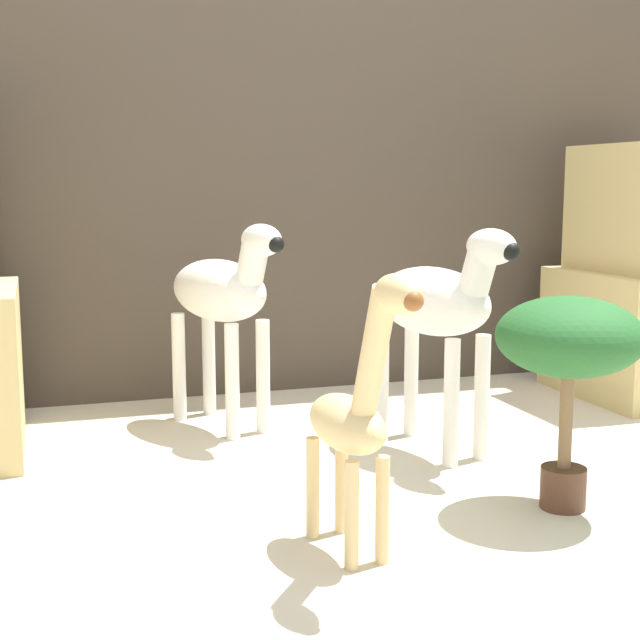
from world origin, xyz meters
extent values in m
plane|color=beige|center=(0.00, 0.00, 0.00)|extent=(14.00, 14.00, 0.00)
cube|color=#473D33|center=(0.00, 1.71, 1.10)|extent=(6.40, 0.08, 2.20)
cylinder|color=white|center=(0.28, 0.67, 0.18)|extent=(0.04, 0.04, 0.36)
cylinder|color=white|center=(0.17, 0.63, 0.18)|extent=(0.04, 0.04, 0.36)
cylinder|color=white|center=(0.19, 0.95, 0.18)|extent=(0.04, 0.04, 0.36)
cylinder|color=white|center=(0.07, 0.92, 0.18)|extent=(0.04, 0.04, 0.36)
ellipsoid|color=white|center=(0.18, 0.79, 0.45)|extent=(0.32, 0.47, 0.20)
cylinder|color=white|center=(0.23, 0.62, 0.55)|extent=(0.12, 0.15, 0.16)
ellipsoid|color=white|center=(0.25, 0.58, 0.62)|extent=(0.14, 0.18, 0.10)
sphere|color=black|center=(0.27, 0.51, 0.61)|extent=(0.05, 0.05, 0.05)
cube|color=black|center=(0.23, 0.62, 0.56)|extent=(0.04, 0.07, 0.13)
cylinder|color=white|center=(-0.25, 1.13, 0.18)|extent=(0.04, 0.04, 0.36)
cylinder|color=white|center=(-0.36, 1.08, 0.18)|extent=(0.04, 0.04, 0.36)
cylinder|color=white|center=(-0.37, 1.40, 0.18)|extent=(0.04, 0.04, 0.36)
cylinder|color=white|center=(-0.48, 1.36, 0.18)|extent=(0.04, 0.04, 0.36)
ellipsoid|color=white|center=(-0.36, 1.24, 0.45)|extent=(0.35, 0.48, 0.20)
cylinder|color=white|center=(-0.29, 1.07, 0.55)|extent=(0.13, 0.15, 0.16)
ellipsoid|color=white|center=(-0.27, 1.03, 0.62)|extent=(0.15, 0.19, 0.10)
sphere|color=black|center=(-0.24, 0.97, 0.61)|extent=(0.05, 0.05, 0.05)
cube|color=black|center=(-0.29, 1.07, 0.56)|extent=(0.05, 0.07, 0.13)
cylinder|color=#E0C184|center=(-0.25, 0.09, 0.11)|extent=(0.03, 0.03, 0.23)
cylinder|color=#E0C184|center=(-0.33, 0.08, 0.11)|extent=(0.03, 0.03, 0.23)
cylinder|color=#E0C184|center=(-0.28, 0.27, 0.11)|extent=(0.03, 0.03, 0.23)
cylinder|color=#E0C184|center=(-0.35, 0.26, 0.11)|extent=(0.03, 0.03, 0.23)
ellipsoid|color=#E0C184|center=(-0.30, 0.18, 0.28)|extent=(0.16, 0.28, 0.12)
cylinder|color=#E0C184|center=(-0.29, 0.06, 0.45)|extent=(0.07, 0.15, 0.29)
ellipsoid|color=#E0C184|center=(-0.27, -0.03, 0.58)|extent=(0.09, 0.14, 0.08)
sphere|color=brown|center=(-0.27, -0.08, 0.57)|extent=(0.04, 0.04, 0.04)
cylinder|color=#513323|center=(0.28, 0.25, 0.05)|extent=(0.11, 0.11, 0.10)
cylinder|color=brown|center=(0.28, 0.25, 0.22)|extent=(0.03, 0.03, 0.23)
ellipsoid|color=#235B28|center=(0.28, 0.25, 0.42)|extent=(0.35, 0.35, 0.19)
camera|label=1|loc=(-0.91, -1.55, 0.78)|focal=50.00mm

